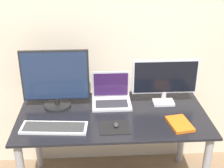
# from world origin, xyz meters

# --- Properties ---
(wall_back) EXTENTS (7.00, 0.05, 2.50)m
(wall_back) POSITION_xyz_m (0.00, 0.80, 1.25)
(wall_back) COLOR beige
(wall_back) RESTS_ON ground_plane
(desk) EXTENTS (1.42, 0.73, 0.72)m
(desk) POSITION_xyz_m (0.00, 0.37, 0.59)
(desk) COLOR black
(desk) RESTS_ON ground_plane
(monitor_left) EXTENTS (0.51, 0.21, 0.46)m
(monitor_left) POSITION_xyz_m (-0.43, 0.51, 0.95)
(monitor_left) COLOR black
(monitor_left) RESTS_ON desk
(monitor_right) EXTENTS (0.51, 0.12, 0.37)m
(monitor_right) POSITION_xyz_m (0.42, 0.51, 0.93)
(monitor_right) COLOR silver
(monitor_right) RESTS_ON desk
(laptop) EXTENTS (0.31, 0.24, 0.24)m
(laptop) POSITION_xyz_m (-0.00, 0.55, 0.77)
(laptop) COLOR silver
(laptop) RESTS_ON desk
(keyboard) EXTENTS (0.47, 0.20, 0.02)m
(keyboard) POSITION_xyz_m (-0.42, 0.19, 0.72)
(keyboard) COLOR silver
(keyboard) RESTS_ON desk
(mousepad) EXTENTS (0.21, 0.18, 0.00)m
(mousepad) POSITION_xyz_m (0.00, 0.18, 0.72)
(mousepad) COLOR black
(mousepad) RESTS_ON desk
(mouse) EXTENTS (0.03, 0.06, 0.03)m
(mouse) POSITION_xyz_m (0.01, 0.18, 0.73)
(mouse) COLOR #333333
(mouse) RESTS_ON mousepad
(book) EXTENTS (0.17, 0.24, 0.02)m
(book) POSITION_xyz_m (0.46, 0.18, 0.73)
(book) COLOR orange
(book) RESTS_ON desk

